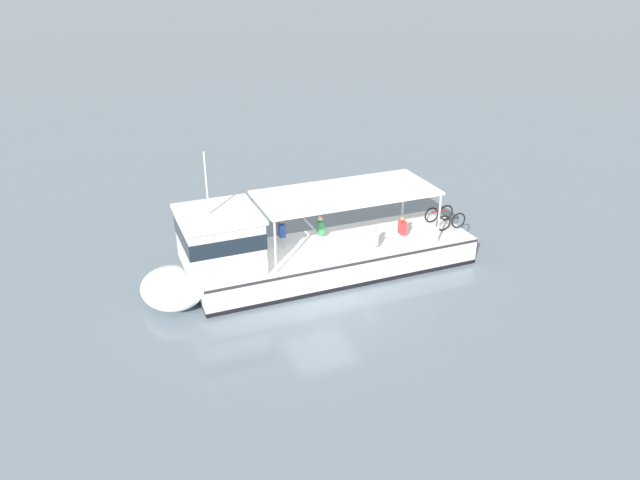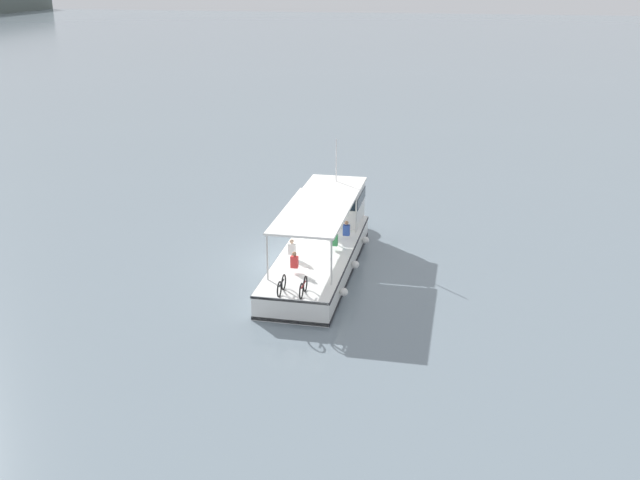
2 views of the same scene
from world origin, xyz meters
The scene contains 2 objects.
ground_plane centered at (0.00, 0.00, 0.00)m, with size 400.00×400.00×0.00m, color slate.
ferry_main centered at (0.40, -1.55, 1.02)m, with size 12.89×3.63×5.32m.
Camera 1 is at (7.24, 17.51, 11.12)m, focal length 33.96 mm.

